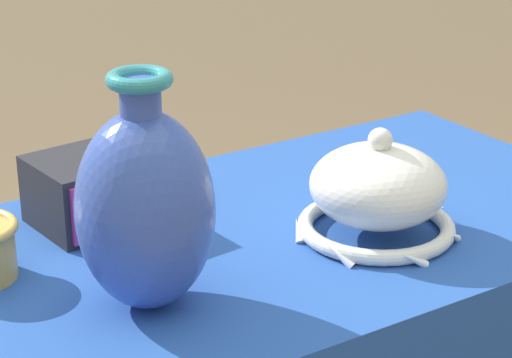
% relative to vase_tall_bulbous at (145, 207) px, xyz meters
% --- Properties ---
extents(display_table, '(1.31, 0.59, 0.73)m').
position_rel_vase_tall_bulbous_xyz_m(display_table, '(0.13, 0.08, -0.21)').
color(display_table, olive).
rests_on(display_table, ground_plane).
extents(vase_tall_bulbous, '(0.17, 0.17, 0.29)m').
position_rel_vase_tall_bulbous_xyz_m(vase_tall_bulbous, '(0.00, 0.00, 0.00)').
color(vase_tall_bulbous, '#3851A8').
rests_on(vase_tall_bulbous, display_table).
extents(vase_dome_bell, '(0.23, 0.24, 0.16)m').
position_rel_vase_tall_bulbous_xyz_m(vase_dome_bell, '(0.36, 0.01, -0.07)').
color(vase_dome_bell, white).
rests_on(vase_dome_bell, display_table).
extents(mosaic_tile_box, '(0.17, 0.16, 0.10)m').
position_rel_vase_tall_bulbous_xyz_m(mosaic_tile_box, '(0.04, 0.26, -0.08)').
color(mosaic_tile_box, '#232328').
rests_on(mosaic_tile_box, display_table).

